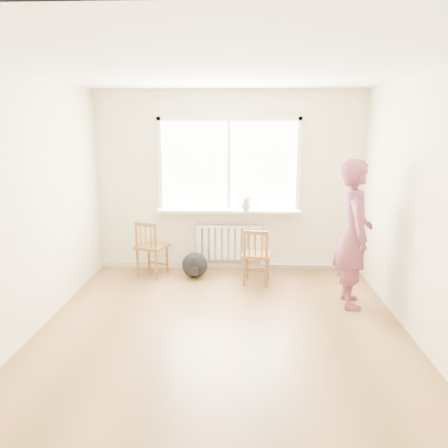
# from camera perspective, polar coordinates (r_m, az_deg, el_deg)

# --- Properties ---
(floor) EXTENTS (4.50, 4.50, 0.00)m
(floor) POSITION_cam_1_polar(r_m,az_deg,el_deg) (4.81, -0.28, -14.12)
(floor) COLOR #8F613A
(floor) RESTS_ON ground
(ceiling) EXTENTS (4.50, 4.50, 0.00)m
(ceiling) POSITION_cam_1_polar(r_m,az_deg,el_deg) (4.33, -0.32, 19.70)
(ceiling) COLOR white
(ceiling) RESTS_ON back_wall
(back_wall) EXTENTS (4.00, 0.01, 2.70)m
(back_wall) POSITION_cam_1_polar(r_m,az_deg,el_deg) (6.60, 0.65, 5.50)
(back_wall) COLOR beige
(back_wall) RESTS_ON ground
(window) EXTENTS (2.12, 0.05, 1.42)m
(window) POSITION_cam_1_polar(r_m,az_deg,el_deg) (6.54, 0.65, 8.19)
(window) COLOR white
(window) RESTS_ON back_wall
(windowsill) EXTENTS (2.15, 0.22, 0.04)m
(windowsill) POSITION_cam_1_polar(r_m,az_deg,el_deg) (6.56, 0.61, 1.74)
(windowsill) COLOR white
(windowsill) RESTS_ON back_wall
(radiator) EXTENTS (1.00, 0.12, 0.55)m
(radiator) POSITION_cam_1_polar(r_m,az_deg,el_deg) (6.68, 0.60, -2.37)
(radiator) COLOR white
(radiator) RESTS_ON back_wall
(heating_pipe) EXTENTS (1.40, 0.04, 0.04)m
(heating_pipe) POSITION_cam_1_polar(r_m,az_deg,el_deg) (6.89, 11.09, -5.26)
(heating_pipe) COLOR silver
(heating_pipe) RESTS_ON back_wall
(baseboard) EXTENTS (4.00, 0.03, 0.08)m
(baseboard) POSITION_cam_1_polar(r_m,az_deg,el_deg) (6.87, 0.62, -5.42)
(baseboard) COLOR beige
(baseboard) RESTS_ON ground
(chair_left) EXTENTS (0.52, 0.51, 0.83)m
(chair_left) POSITION_cam_1_polar(r_m,az_deg,el_deg) (6.49, -9.60, -3.18)
(chair_left) COLOR brown
(chair_left) RESTS_ON floor
(chair_right) EXTENTS (0.45, 0.43, 0.80)m
(chair_right) POSITION_cam_1_polar(r_m,az_deg,el_deg) (6.08, 4.24, -4.27)
(chair_right) COLOR brown
(chair_right) RESTS_ON floor
(person) EXTENTS (0.44, 0.67, 1.80)m
(person) POSITION_cam_1_polar(r_m,az_deg,el_deg) (5.48, 16.56, -1.26)
(person) COLOR #C84742
(person) RESTS_ON floor
(cat) EXTENTS (0.18, 0.38, 0.25)m
(cat) POSITION_cam_1_polar(r_m,az_deg,el_deg) (6.45, 2.89, 2.64)
(cat) COLOR #D1BA8F
(cat) RESTS_ON windowsill
(backpack) EXTENTS (0.37, 0.28, 0.37)m
(backpack) POSITION_cam_1_polar(r_m,az_deg,el_deg) (6.42, -3.86, -5.37)
(backpack) COLOR black
(backpack) RESTS_ON floor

